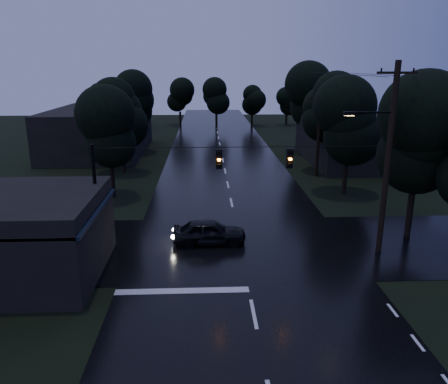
{
  "coord_description": "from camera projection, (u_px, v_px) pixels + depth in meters",
  "views": [
    {
      "loc": [
        -1.9,
        -10.59,
        9.74
      ],
      "look_at": [
        -0.8,
        14.34,
        2.49
      ],
      "focal_mm": 35.0,
      "sensor_mm": 36.0,
      "label": 1
    }
  ],
  "objects": [
    {
      "name": "utility_pole_main",
      "position": [
        387.0,
        156.0,
        22.36
      ],
      "size": [
        3.5,
        0.3,
        10.0
      ],
      "color": "black",
      "rests_on": "ground"
    },
    {
      "name": "building_far_left",
      "position": [
        99.0,
        131.0,
        50.04
      ],
      "size": [
        10.0,
        16.0,
        5.0
      ],
      "primitive_type": "cube",
      "color": "black",
      "rests_on": "ground"
    },
    {
      "name": "building_far_right",
      "position": [
        357.0,
        140.0,
        45.56
      ],
      "size": [
        10.0,
        14.0,
        4.4
      ],
      "primitive_type": "cube",
      "color": "black",
      "rests_on": "ground"
    },
    {
      "name": "tree_corner_near",
      "position": [
        419.0,
        136.0,
        24.18
      ],
      "size": [
        4.48,
        4.48,
        9.44
      ],
      "color": "black",
      "rests_on": "ground"
    },
    {
      "name": "tree_right_c",
      "position": [
        310.0,
        96.0,
        49.99
      ],
      "size": [
        4.76,
        4.76,
        10.03
      ],
      "color": "black",
      "rests_on": "ground"
    },
    {
      "name": "tree_left_c",
      "position": [
        131.0,
        100.0,
        49.23
      ],
      "size": [
        4.48,
        4.48,
        9.44
      ],
      "color": "black",
      "rests_on": "ground"
    },
    {
      "name": "utility_pole_far",
      "position": [
        319.0,
        133.0,
        39.09
      ],
      "size": [
        2.0,
        0.3,
        7.5
      ],
      "color": "black",
      "rests_on": "ground"
    },
    {
      "name": "tree_left_b",
      "position": [
        120.0,
        112.0,
        39.77
      ],
      "size": [
        4.2,
        4.2,
        8.85
      ],
      "color": "black",
      "rests_on": "ground"
    },
    {
      "name": "car",
      "position": [
        209.0,
        232.0,
        24.65
      ],
      "size": [
        4.14,
        1.71,
        1.4
      ],
      "primitive_type": "imported",
      "rotation": [
        0.0,
        0.0,
        1.58
      ],
      "color": "black",
      "rests_on": "ground"
    },
    {
      "name": "span_signals",
      "position": [
        254.0,
        158.0,
        22.07
      ],
      "size": [
        15.0,
        0.37,
        1.12
      ],
      "color": "black",
      "rests_on": "ground"
    },
    {
      "name": "tree_right_b",
      "position": [
        328.0,
        107.0,
        40.48
      ],
      "size": [
        4.48,
        4.48,
        9.44
      ],
      "color": "black",
      "rests_on": "ground"
    },
    {
      "name": "tree_right_a",
      "position": [
        349.0,
        122.0,
        32.88
      ],
      "size": [
        4.2,
        4.2,
        8.85
      ],
      "color": "black",
      "rests_on": "ground"
    },
    {
      "name": "main_road",
      "position": [
        225.0,
        171.0,
        41.74
      ],
      "size": [
        12.0,
        120.0,
        0.02
      ],
      "primitive_type": "cube",
      "color": "black",
      "rests_on": "ground"
    },
    {
      "name": "cross_street",
      "position": [
        240.0,
        246.0,
        24.47
      ],
      "size": [
        60.0,
        9.0,
        0.02
      ],
      "primitive_type": "cube",
      "color": "black",
      "rests_on": "ground"
    },
    {
      "name": "tree_left_a",
      "position": [
        109.0,
        129.0,
        32.22
      ],
      "size": [
        3.92,
        3.92,
        8.26
      ],
      "color": "black",
      "rests_on": "ground"
    },
    {
      "name": "anchor_pole_left",
      "position": [
        96.0,
        202.0,
        22.36
      ],
      "size": [
        0.18,
        0.18,
        6.0
      ],
      "primitive_type": "cylinder",
      "color": "black",
      "rests_on": "ground"
    }
  ]
}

